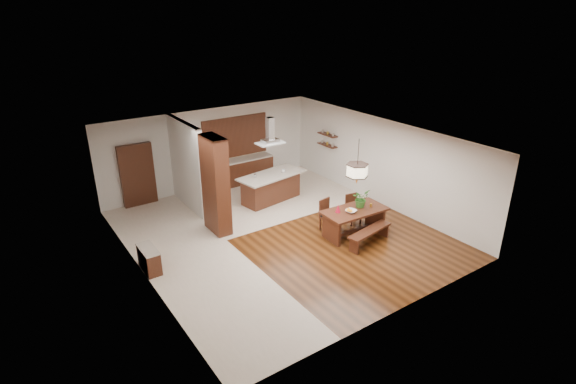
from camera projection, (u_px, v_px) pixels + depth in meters
room_shell at (279, 167)px, 12.46m from camera, size 9.00×9.04×2.92m
tile_hallway at (193, 261)px, 11.82m from camera, size 2.50×9.00×0.01m
tile_kitchen at (270, 196)px, 15.81m from camera, size 5.50×4.00×0.01m
soffit_band at (279, 139)px, 12.14m from camera, size 8.00×9.00×0.02m
partition_pier at (216, 185)px, 12.88m from camera, size 0.45×1.00×2.90m
partition_stub at (187, 165)px, 14.47m from camera, size 0.18×2.40×2.90m
hallway_console at (149, 259)px, 11.29m from camera, size 0.37×0.88×0.63m
hallway_doorway at (137, 175)px, 14.78m from camera, size 1.10×0.20×2.10m
rear_counter at (240, 171)px, 16.79m from camera, size 2.60×0.62×0.95m
kitchen_window at (235, 137)px, 16.49m from camera, size 2.60×0.08×1.50m
shelf_lower at (327, 145)px, 16.72m from camera, size 0.26×0.90×0.04m
shelf_upper at (328, 135)px, 16.56m from camera, size 0.26×0.90×0.04m
dining_table at (354, 216)px, 12.99m from camera, size 1.94×1.03×0.79m
dining_bench at (369, 237)px, 12.59m from camera, size 1.62×0.61×0.45m
dining_chair_left at (329, 216)px, 13.24m from camera, size 0.49×0.49×0.97m
dining_chair_right at (354, 209)px, 13.72m from camera, size 0.47×0.47×0.91m
pendant_lantern at (358, 162)px, 12.34m from camera, size 0.64×0.64×1.31m
foliage_plant at (361, 198)px, 12.98m from camera, size 0.55×0.50×0.53m
fruit_bowl at (351, 211)px, 12.72m from camera, size 0.37×0.37×0.07m
napkin_cone at (338, 209)px, 12.70m from camera, size 0.17×0.17×0.23m
gold_ornament at (371, 205)px, 13.08m from camera, size 0.08×0.08×0.10m
kitchen_island at (271, 187)px, 15.29m from camera, size 2.48×1.38×0.97m
range_hood at (270, 131)px, 14.53m from camera, size 0.90×0.55×0.87m
island_cup at (283, 171)px, 15.21m from camera, size 0.16×0.16×0.11m
microwave at (219, 160)px, 16.11m from camera, size 0.56×0.42×0.28m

